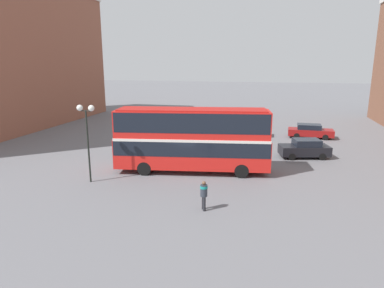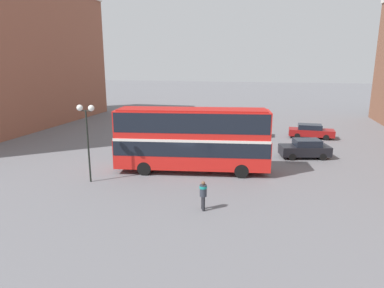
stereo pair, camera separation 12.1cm
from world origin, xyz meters
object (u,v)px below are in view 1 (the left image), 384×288
double_decker_bus (192,136)px  parked_car_kerb_far (310,131)px  parked_car_kerb_near (250,129)px  pedestrian_foreground (204,192)px  street_lamp_twin_globe (86,121)px  parked_car_side_street (305,148)px

double_decker_bus → parked_car_kerb_far: 17.57m
parked_car_kerb_near → double_decker_bus: bearing=-103.6°
double_decker_bus → pedestrian_foreground: bearing=-79.9°
double_decker_bus → parked_car_kerb_near: double_decker_bus is taller
double_decker_bus → parked_car_kerb_far: bearing=47.3°
parked_car_kerb_near → pedestrian_foreground: bearing=-93.4°
double_decker_bus → street_lamp_twin_globe: street_lamp_twin_globe is taller
pedestrian_foreground → parked_car_kerb_near: 20.70m
double_decker_bus → parked_car_kerb_far: double_decker_bus is taller
pedestrian_foreground → parked_car_kerb_far: bearing=-135.4°
parked_car_kerb_near → parked_car_side_street: 9.61m
parked_car_side_street → street_lamp_twin_globe: size_ratio=0.84×
parked_car_kerb_far → street_lamp_twin_globe: street_lamp_twin_globe is taller
parked_car_kerb_near → street_lamp_twin_globe: (-9.76, -17.89, 3.48)m
double_decker_bus → parked_car_kerb_far: (9.87, 14.40, -1.98)m
parked_car_kerb_far → parked_car_side_street: parked_car_side_street is taller
parked_car_kerb_far → double_decker_bus: bearing=-123.0°
street_lamp_twin_globe → parked_car_side_street: bearing=33.2°
pedestrian_foreground → parked_car_kerb_far: 22.32m
parked_car_kerb_near → parked_car_kerb_far: bearing=2.5°
double_decker_bus → parked_car_kerb_near: size_ratio=2.96×
parked_car_side_street → parked_car_kerb_far: bearing=-112.4°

